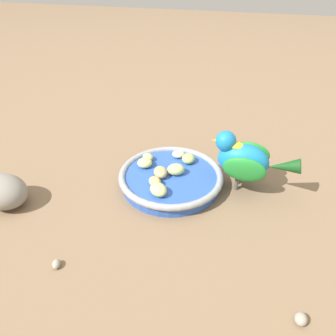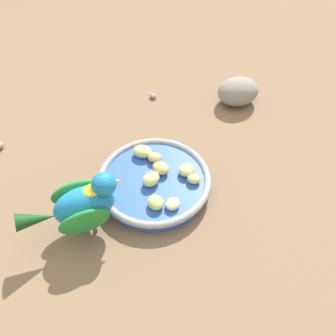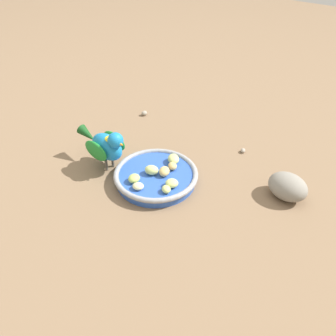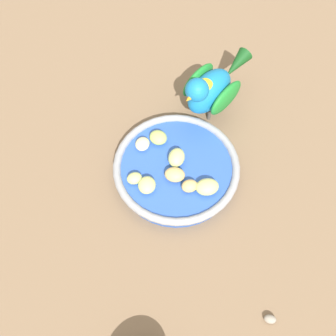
# 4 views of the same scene
# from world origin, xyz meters

# --- Properties ---
(ground_plane) EXTENTS (4.00, 4.00, 0.00)m
(ground_plane) POSITION_xyz_m (0.00, 0.00, 0.00)
(ground_plane) COLOR #7A6047
(feeding_bowl) EXTENTS (0.21, 0.21, 0.03)m
(feeding_bowl) POSITION_xyz_m (-0.00, -0.02, 0.02)
(feeding_bowl) COLOR #2D56B7
(feeding_bowl) RESTS_ON ground_plane
(apple_piece_0) EXTENTS (0.03, 0.03, 0.02)m
(apple_piece_0) POSITION_xyz_m (-0.06, 0.02, 0.03)
(apple_piece_0) COLOR #C6D17A
(apple_piece_0) RESTS_ON feeding_bowl
(apple_piece_1) EXTENTS (0.03, 0.03, 0.01)m
(apple_piece_1) POSITION_xyz_m (-0.00, 0.05, 0.03)
(apple_piece_1) COLOR beige
(apple_piece_1) RESTS_ON feeding_bowl
(apple_piece_2) EXTENTS (0.04, 0.04, 0.02)m
(apple_piece_2) POSITION_xyz_m (-0.02, -0.03, 0.03)
(apple_piece_2) COLOR tan
(apple_piece_2) RESTS_ON feeding_bowl
(apple_piece_3) EXTENTS (0.05, 0.05, 0.02)m
(apple_piece_3) POSITION_xyz_m (-0.01, -0.08, 0.03)
(apple_piece_3) COLOR #C6D17A
(apple_piece_3) RESTS_ON feeding_bowl
(apple_piece_4) EXTENTS (0.03, 0.03, 0.02)m
(apple_piece_4) POSITION_xyz_m (-0.02, -0.06, 0.03)
(apple_piece_4) COLOR tan
(apple_piece_4) RESTS_ON feeding_bowl
(apple_piece_5) EXTENTS (0.03, 0.03, 0.02)m
(apple_piece_5) POSITION_xyz_m (0.02, 0.04, 0.03)
(apple_piece_5) COLOR #B2CC66
(apple_piece_5) RESTS_ON feeding_bowl
(apple_piece_6) EXTENTS (0.04, 0.04, 0.02)m
(apple_piece_6) POSITION_xyz_m (0.01, -0.01, 0.03)
(apple_piece_6) COLOR #C6D17A
(apple_piece_6) RESTS_ON feeding_bowl
(apple_piece_7) EXTENTS (0.04, 0.04, 0.02)m
(apple_piece_7) POSITION_xyz_m (-0.06, -0.00, 0.03)
(apple_piece_7) COLOR #C6D17A
(apple_piece_7) RESTS_ON feeding_bowl
(parrot) EXTENTS (0.17, 0.09, 0.12)m
(parrot) POSITION_xyz_m (0.14, 0.01, 0.07)
(parrot) COLOR #59544C
(parrot) RESTS_ON ground_plane
(pebble_1) EXTENTS (0.02, 0.02, 0.01)m
(pebble_1) POSITION_xyz_m (-0.12, -0.25, 0.01)
(pebble_1) COLOR gray
(pebble_1) RESTS_ON ground_plane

